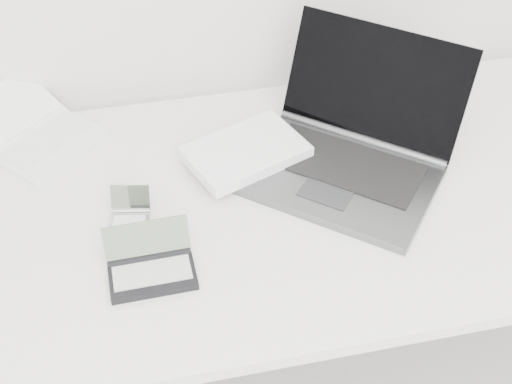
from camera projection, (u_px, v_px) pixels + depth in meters
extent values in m
cube|color=white|center=(266.00, 203.00, 1.54)|extent=(1.60, 0.80, 0.03)
cylinder|color=silver|center=(481.00, 175.00, 2.15)|extent=(0.04, 0.04, 0.70)
cube|color=#5C5F62|center=(337.00, 179.00, 1.56)|extent=(0.49, 0.48, 0.02)
cube|color=black|center=(345.00, 164.00, 1.57)|extent=(0.36, 0.33, 0.00)
cube|color=black|center=(376.00, 84.00, 1.59)|extent=(0.38, 0.35, 0.24)
cylinder|color=#5C5F62|center=(361.00, 139.00, 1.64)|extent=(0.32, 0.28, 0.02)
cube|color=#333638|center=(326.00, 193.00, 1.51)|extent=(0.13, 0.12, 0.00)
cube|color=white|center=(245.00, 152.00, 1.59)|extent=(0.30, 0.25, 0.03)
cube|color=white|center=(245.00, 147.00, 1.58)|extent=(0.29, 0.24, 0.00)
cube|color=white|center=(52.00, 147.00, 1.64)|extent=(0.27, 0.27, 0.02)
cube|color=silver|center=(47.00, 141.00, 1.64)|extent=(0.21, 0.20, 0.00)
cube|color=white|center=(7.00, 111.00, 1.67)|extent=(0.25, 0.25, 0.07)
cylinder|color=white|center=(29.00, 132.00, 1.67)|extent=(0.18, 0.16, 0.02)
cube|color=#B6B5BA|center=(129.00, 224.00, 1.46)|extent=(0.09, 0.08, 0.01)
cube|color=silver|center=(129.00, 221.00, 1.46)|extent=(0.07, 0.05, 0.00)
cube|color=#96A496|center=(130.00, 198.00, 1.47)|extent=(0.08, 0.04, 0.05)
cylinder|color=#B6B5BA|center=(131.00, 211.00, 1.48)|extent=(0.08, 0.03, 0.01)
cube|color=black|center=(153.00, 278.00, 1.35)|extent=(0.17, 0.09, 0.02)
cube|color=#A6A6A6|center=(152.00, 273.00, 1.35)|extent=(0.15, 0.06, 0.00)
cube|color=slate|center=(147.00, 240.00, 1.37)|extent=(0.16, 0.03, 0.07)
cylinder|color=black|center=(150.00, 258.00, 1.38)|extent=(0.16, 0.02, 0.02)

